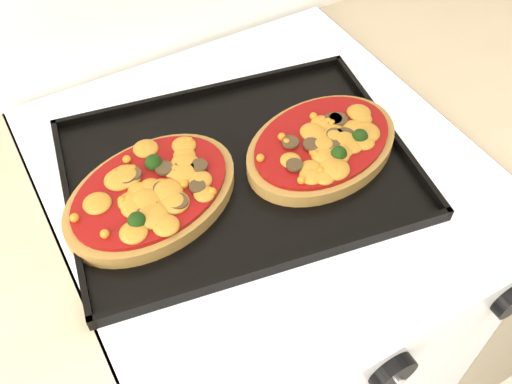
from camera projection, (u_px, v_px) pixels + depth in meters
stove at (260, 312)px, 1.17m from camera, size 0.60×0.60×0.91m
control_panel at (390, 355)px, 0.69m from camera, size 0.60×0.02×0.09m
knob_center at (393, 373)px, 0.68m from camera, size 0.06×0.02×0.06m
knob_right at (510, 301)px, 0.74m from camera, size 0.05×0.02×0.05m
baking_tray at (238, 167)px, 0.80m from camera, size 0.53×0.43×0.02m
pizza_left at (151, 192)px, 0.75m from camera, size 0.28×0.23×0.04m
pizza_right at (322, 144)px, 0.81m from camera, size 0.27×0.21×0.04m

